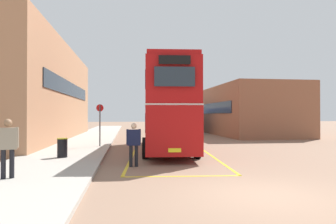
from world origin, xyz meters
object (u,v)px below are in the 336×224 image
object	(u,v)px
double_decker_bus	(168,107)
litter_bin	(62,148)
pedestrian_boarding	(134,141)
bus_stop_sign	(100,121)
single_deck_bus	(176,118)
pedestrian_waiting_near	(8,144)

from	to	relation	value
double_decker_bus	litter_bin	size ratio (longest dim) A/B	12.38
pedestrian_boarding	litter_bin	world-z (taller)	pedestrian_boarding
bus_stop_sign	litter_bin	bearing A→B (deg)	-104.90
double_decker_bus	single_deck_bus	xyz separation A→B (m)	(3.42, 17.99, -0.87)
pedestrian_boarding	litter_bin	bearing A→B (deg)	146.96
single_deck_bus	bus_stop_sign	size ratio (longest dim) A/B	3.82
pedestrian_boarding	litter_bin	distance (m)	3.79
single_deck_bus	pedestrian_waiting_near	distance (m)	27.19
pedestrian_boarding	litter_bin	xyz separation A→B (m)	(-3.15, 2.05, -0.43)
pedestrian_waiting_near	bus_stop_sign	bearing A→B (deg)	78.10
pedestrian_waiting_near	litter_bin	world-z (taller)	pedestrian_waiting_near
pedestrian_boarding	pedestrian_waiting_near	world-z (taller)	pedestrian_waiting_near
pedestrian_boarding	bus_stop_sign	size ratio (longest dim) A/B	0.68
litter_bin	single_deck_bus	bearing A→B (deg)	67.79
double_decker_bus	litter_bin	bearing A→B (deg)	-148.65
double_decker_bus	single_deck_bus	bearing A→B (deg)	79.24
double_decker_bus	pedestrian_waiting_near	bearing A→B (deg)	-127.93
litter_bin	pedestrian_waiting_near	bearing A→B (deg)	-98.64
pedestrian_boarding	bus_stop_sign	world-z (taller)	bus_stop_sign
double_decker_bus	litter_bin	xyz separation A→B (m)	(-5.22, -3.18, -1.94)
pedestrian_waiting_near	single_deck_bus	bearing A→B (deg)	69.98
single_deck_bus	pedestrian_waiting_near	world-z (taller)	single_deck_bus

